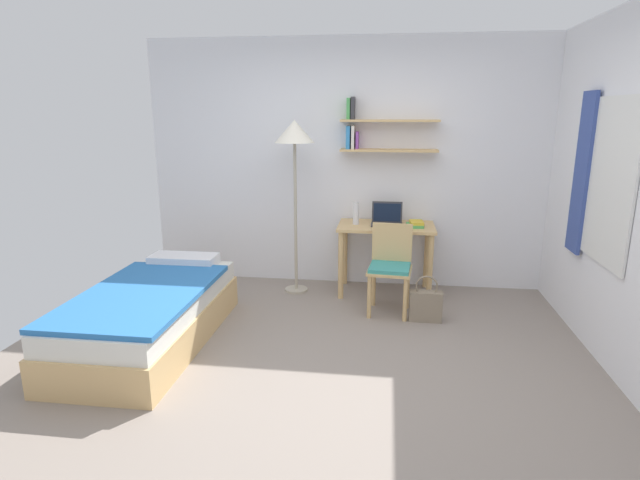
# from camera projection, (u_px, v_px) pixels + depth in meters

# --- Properties ---
(ground_plane) EXTENTS (5.28, 5.28, 0.00)m
(ground_plane) POSITION_uv_depth(u_px,v_px,m) (332.00, 368.00, 3.78)
(ground_plane) COLOR gray
(wall_back) EXTENTS (4.40, 0.27, 2.60)m
(wall_back) POSITION_uv_depth(u_px,v_px,m) (354.00, 164.00, 5.40)
(wall_back) COLOR white
(wall_back) RESTS_ON ground_plane
(bed) EXTENTS (0.90, 1.89, 0.54)m
(bed) POSITION_uv_depth(u_px,v_px,m) (151.00, 315.00, 4.15)
(bed) COLOR tan
(bed) RESTS_ON ground_plane
(desk) EXTENTS (0.98, 0.56, 0.73)m
(desk) POSITION_uv_depth(u_px,v_px,m) (386.00, 238.00, 5.22)
(desk) COLOR tan
(desk) RESTS_ON ground_plane
(desk_chair) EXTENTS (0.43, 0.43, 0.83)m
(desk_chair) POSITION_uv_depth(u_px,v_px,m) (390.00, 264.00, 4.75)
(desk_chair) COLOR tan
(desk_chair) RESTS_ON ground_plane
(standing_lamp) EXTENTS (0.39, 0.39, 1.77)m
(standing_lamp) POSITION_uv_depth(u_px,v_px,m) (295.00, 141.00, 5.03)
(standing_lamp) COLOR #B2A893
(standing_lamp) RESTS_ON ground_plane
(laptop) EXTENTS (0.31, 0.23, 0.22)m
(laptop) POSITION_uv_depth(u_px,v_px,m) (387.00, 219.00, 5.20)
(laptop) COLOR #2D2D33
(laptop) RESTS_ON desk
(water_bottle) EXTENTS (0.06, 0.06, 0.22)m
(water_bottle) POSITION_uv_depth(u_px,v_px,m) (356.00, 214.00, 5.19)
(water_bottle) COLOR silver
(water_bottle) RESTS_ON desk
(book_stack) EXTENTS (0.17, 0.21, 0.06)m
(book_stack) POSITION_uv_depth(u_px,v_px,m) (416.00, 224.00, 5.10)
(book_stack) COLOR #4CA856
(book_stack) RESTS_ON desk
(handbag) EXTENTS (0.29, 0.11, 0.43)m
(handbag) POSITION_uv_depth(u_px,v_px,m) (426.00, 305.00, 4.60)
(handbag) COLOR gray
(handbag) RESTS_ON ground_plane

